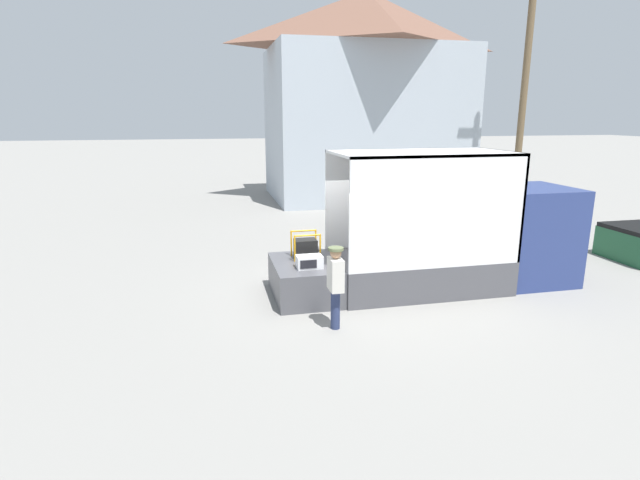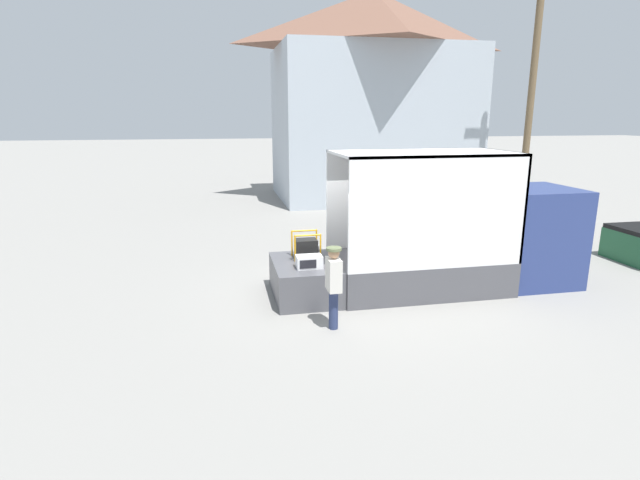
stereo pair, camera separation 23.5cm
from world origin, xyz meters
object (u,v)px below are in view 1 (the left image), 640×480
at_px(worker_person, 336,280).
at_px(utility_pole, 523,97).
at_px(microwave, 309,262).
at_px(box_truck, 474,244).
at_px(portable_generator, 306,248).

bearing_deg(worker_person, utility_pole, 43.88).
bearing_deg(microwave, box_truck, 5.80).
distance_m(microwave, portable_generator, 0.78).
relative_size(box_truck, worker_person, 3.59).
bearing_deg(portable_generator, microwave, -96.46).
relative_size(box_truck, portable_generator, 9.36).
bearing_deg(worker_person, box_truck, 25.34).
xyz_separation_m(microwave, utility_pole, (10.74, 8.68, 3.78)).
bearing_deg(portable_generator, worker_person, -86.76).
bearing_deg(utility_pole, microwave, -141.04).
relative_size(microwave, utility_pole, 0.06).
distance_m(microwave, worker_person, 1.45).
bearing_deg(box_truck, portable_generator, 175.02).
distance_m(box_truck, worker_person, 4.34).
xyz_separation_m(microwave, portable_generator, (0.09, 0.77, 0.09)).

